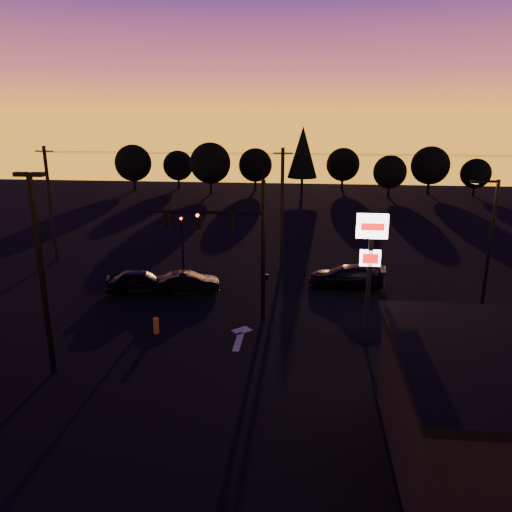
{
  "coord_description": "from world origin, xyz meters",
  "views": [
    {
      "loc": [
        3.86,
        -22.39,
        11.56
      ],
      "look_at": [
        1.0,
        5.0,
        3.5
      ],
      "focal_mm": 35.0,
      "sensor_mm": 36.0,
      "label": 1
    }
  ],
  "objects_px": {
    "bollard": "(156,326)",
    "car_mid": "(188,282)",
    "suv_parked": "(485,382)",
    "car_left": "(141,282)",
    "secondary_signal": "(182,237)",
    "traffic_signal_mast": "(234,236)",
    "parking_lot_light": "(40,263)",
    "car_right": "(346,276)",
    "pylon_sign": "(371,252)",
    "streetlight": "(488,244)"
  },
  "relations": [
    {
      "from": "car_left",
      "to": "car_mid",
      "type": "height_order",
      "value": "car_left"
    },
    {
      "from": "traffic_signal_mast",
      "to": "pylon_sign",
      "type": "relative_size",
      "value": 1.26
    },
    {
      "from": "car_mid",
      "to": "car_right",
      "type": "height_order",
      "value": "car_right"
    },
    {
      "from": "car_left",
      "to": "parking_lot_light",
      "type": "bearing_deg",
      "value": 166.1
    },
    {
      "from": "pylon_sign",
      "to": "streetlight",
      "type": "distance_m",
      "value": 8.0
    },
    {
      "from": "pylon_sign",
      "to": "bollard",
      "type": "height_order",
      "value": "pylon_sign"
    },
    {
      "from": "car_left",
      "to": "car_mid",
      "type": "distance_m",
      "value": 3.08
    },
    {
      "from": "streetlight",
      "to": "car_left",
      "type": "distance_m",
      "value": 21.17
    },
    {
      "from": "traffic_signal_mast",
      "to": "secondary_signal",
      "type": "height_order",
      "value": "traffic_signal_mast"
    },
    {
      "from": "parking_lot_light",
      "to": "car_right",
      "type": "distance_m",
      "value": 19.79
    },
    {
      "from": "secondary_signal",
      "to": "pylon_sign",
      "type": "relative_size",
      "value": 0.64
    },
    {
      "from": "pylon_sign",
      "to": "secondary_signal",
      "type": "bearing_deg",
      "value": 140.23
    },
    {
      "from": "pylon_sign",
      "to": "suv_parked",
      "type": "height_order",
      "value": "pylon_sign"
    },
    {
      "from": "parking_lot_light",
      "to": "pylon_sign",
      "type": "bearing_deg",
      "value": 17.23
    },
    {
      "from": "parking_lot_light",
      "to": "suv_parked",
      "type": "height_order",
      "value": "parking_lot_light"
    },
    {
      "from": "secondary_signal",
      "to": "suv_parked",
      "type": "height_order",
      "value": "secondary_signal"
    },
    {
      "from": "pylon_sign",
      "to": "car_left",
      "type": "bearing_deg",
      "value": 156.48
    },
    {
      "from": "traffic_signal_mast",
      "to": "secondary_signal",
      "type": "bearing_deg",
      "value": 123.19
    },
    {
      "from": "pylon_sign",
      "to": "car_mid",
      "type": "xyz_separation_m",
      "value": [
        -10.81,
        6.53,
        -4.24
      ]
    },
    {
      "from": "pylon_sign",
      "to": "car_mid",
      "type": "relative_size",
      "value": 1.67
    },
    {
      "from": "traffic_signal_mast",
      "to": "suv_parked",
      "type": "xyz_separation_m",
      "value": [
        11.54,
        -7.04,
        -4.24
      ]
    },
    {
      "from": "pylon_sign",
      "to": "parking_lot_light",
      "type": "bearing_deg",
      "value": -162.77
    },
    {
      "from": "bollard",
      "to": "car_mid",
      "type": "height_order",
      "value": "car_mid"
    },
    {
      "from": "bollard",
      "to": "suv_parked",
      "type": "relative_size",
      "value": 0.18
    },
    {
      "from": "streetlight",
      "to": "parking_lot_light",
      "type": "bearing_deg",
      "value": -158.35
    },
    {
      "from": "pylon_sign",
      "to": "suv_parked",
      "type": "xyz_separation_m",
      "value": [
        4.44,
        -4.54,
        -4.21
      ]
    },
    {
      "from": "car_left",
      "to": "car_mid",
      "type": "relative_size",
      "value": 1.12
    },
    {
      "from": "pylon_sign",
      "to": "car_right",
      "type": "xyz_separation_m",
      "value": [
        -0.39,
        8.61,
        -4.17
      ]
    },
    {
      "from": "traffic_signal_mast",
      "to": "bollard",
      "type": "bearing_deg",
      "value": -148.37
    },
    {
      "from": "secondary_signal",
      "to": "suv_parked",
      "type": "bearing_deg",
      "value": -41.48
    },
    {
      "from": "streetlight",
      "to": "suv_parked",
      "type": "relative_size",
      "value": 1.59
    },
    {
      "from": "car_left",
      "to": "suv_parked",
      "type": "relative_size",
      "value": 0.9
    },
    {
      "from": "parking_lot_light",
      "to": "pylon_sign",
      "type": "xyz_separation_m",
      "value": [
        14.5,
        4.5,
        -0.36
      ]
    },
    {
      "from": "bollard",
      "to": "car_right",
      "type": "xyz_separation_m",
      "value": [
        10.65,
        8.55,
        0.3
      ]
    },
    {
      "from": "car_left",
      "to": "car_right",
      "type": "xyz_separation_m",
      "value": [
        13.46,
        2.59,
        -0.03
      ]
    },
    {
      "from": "car_mid",
      "to": "bollard",
      "type": "bearing_deg",
      "value": 164.83
    },
    {
      "from": "secondary_signal",
      "to": "streetlight",
      "type": "xyz_separation_m",
      "value": [
        18.91,
        -5.99,
        1.56
      ]
    },
    {
      "from": "car_mid",
      "to": "parking_lot_light",
      "type": "bearing_deg",
      "value": 148.36
    },
    {
      "from": "suv_parked",
      "to": "streetlight",
      "type": "bearing_deg",
      "value": 45.48
    },
    {
      "from": "traffic_signal_mast",
      "to": "pylon_sign",
      "type": "xyz_separation_m",
      "value": [
        7.1,
        -2.49,
        -0.02
      ]
    },
    {
      "from": "secondary_signal",
      "to": "car_mid",
      "type": "relative_size",
      "value": 1.07
    },
    {
      "from": "car_left",
      "to": "car_right",
      "type": "height_order",
      "value": "car_left"
    },
    {
      "from": "streetlight",
      "to": "suv_parked",
      "type": "distance_m",
      "value": 9.64
    },
    {
      "from": "streetlight",
      "to": "traffic_signal_mast",
      "type": "bearing_deg",
      "value": -173.86
    },
    {
      "from": "car_right",
      "to": "traffic_signal_mast",
      "type": "bearing_deg",
      "value": -42.32
    },
    {
      "from": "parking_lot_light",
      "to": "pylon_sign",
      "type": "height_order",
      "value": "parking_lot_light"
    },
    {
      "from": "traffic_signal_mast",
      "to": "car_mid",
      "type": "height_order",
      "value": "traffic_signal_mast"
    },
    {
      "from": "car_left",
      "to": "secondary_signal",
      "type": "bearing_deg",
      "value": -35.4
    },
    {
      "from": "traffic_signal_mast",
      "to": "parking_lot_light",
      "type": "distance_m",
      "value": 10.19
    },
    {
      "from": "parking_lot_light",
      "to": "pylon_sign",
      "type": "relative_size",
      "value": 1.34
    }
  ]
}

